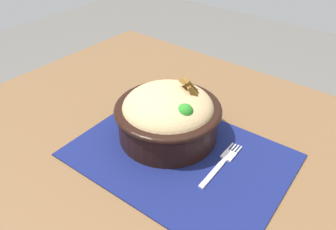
% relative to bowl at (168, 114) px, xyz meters
% --- Properties ---
extents(table, '(1.12, 0.81, 0.78)m').
position_rel_bowl_xyz_m(table, '(0.09, -0.03, -0.14)').
color(table, brown).
rests_on(table, ground_plane).
extents(placemat, '(0.40, 0.30, 0.00)m').
position_rel_bowl_xyz_m(placemat, '(0.05, -0.03, -0.05)').
color(placemat, '#11194C').
rests_on(placemat, table).
extents(bowl, '(0.25, 0.25, 0.13)m').
position_rel_bowl_xyz_m(bowl, '(0.00, 0.00, 0.00)').
color(bowl, black).
rests_on(bowl, placemat).
extents(fork, '(0.02, 0.14, 0.00)m').
position_rel_bowl_xyz_m(fork, '(0.13, -0.00, -0.05)').
color(fork, silver).
rests_on(fork, placemat).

